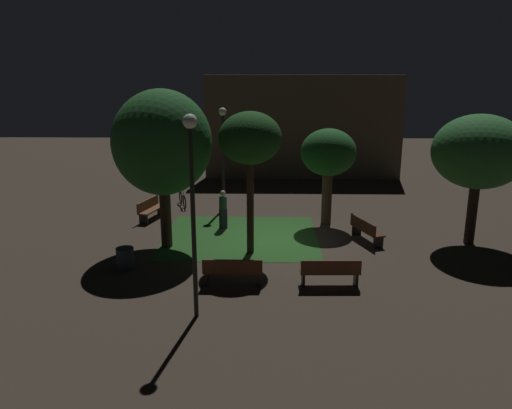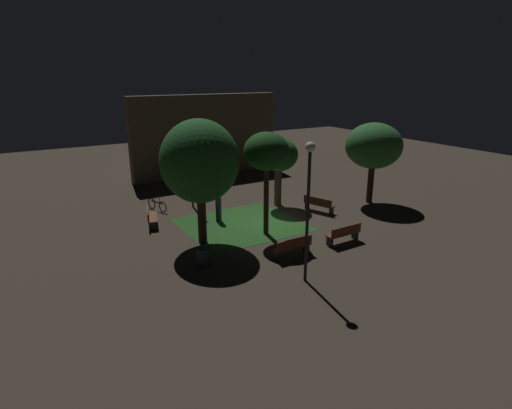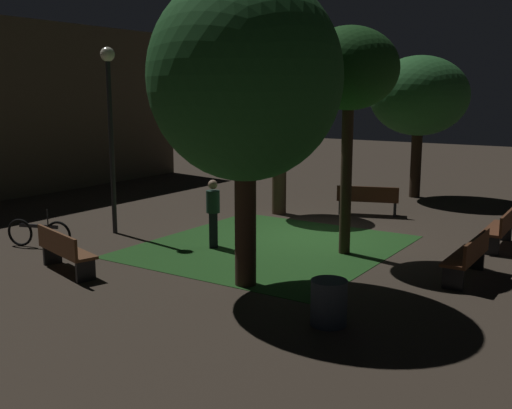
# 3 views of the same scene
# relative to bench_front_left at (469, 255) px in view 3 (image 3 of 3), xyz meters

# --- Properties ---
(ground_plane) EXTENTS (60.00, 60.00, 0.00)m
(ground_plane) POSITION_rel_bench_front_left_xyz_m (1.47, 4.25, -0.48)
(ground_plane) COLOR #3D3328
(grass_lawn) EXTENTS (5.94, 5.47, 0.01)m
(grass_lawn) POSITION_rel_bench_front_left_xyz_m (0.03, 4.59, -0.48)
(grass_lawn) COLOR #23511E
(grass_lawn) RESTS_ON ground
(bench_front_left) EXTENTS (1.80, 0.48, 0.88)m
(bench_front_left) POSITION_rel_bench_front_left_xyz_m (0.00, 0.00, 0.00)
(bench_front_left) COLOR #512D19
(bench_front_left) RESTS_ON ground
(bench_front_right) EXTENTS (1.81, 0.53, 0.88)m
(bench_front_right) POSITION_rel_bench_front_left_xyz_m (2.94, 0.00, 0.00)
(bench_front_right) COLOR brown
(bench_front_right) RESTS_ON ground
(bench_near_trees) EXTENTS (1.05, 1.86, 0.88)m
(bench_near_trees) POSITION_rel_bench_front_left_xyz_m (4.79, 4.13, 0.00)
(bench_near_trees) COLOR #422314
(bench_near_trees) RESTS_ON ground
(bench_corner) EXTENTS (0.96, 1.86, 0.88)m
(bench_corner) POSITION_rel_bench_front_left_xyz_m (-4.03, 6.94, 0.00)
(bench_corner) COLOR brown
(bench_corner) RESTS_ON ground
(tree_back_left) EXTENTS (3.52, 3.52, 5.72)m
(tree_back_left) POSITION_rel_bench_front_left_xyz_m (-2.67, 3.44, 3.36)
(tree_back_left) COLOR #38281C
(tree_back_left) RESTS_ON ground
(tree_tall_center) EXTENTS (2.29, 2.29, 4.03)m
(tree_tall_center) POSITION_rel_bench_front_left_xyz_m (3.57, 6.46, 2.50)
(tree_tall_center) COLOR #423021
(tree_tall_center) RESTS_ON ground
(tree_near_wall) EXTENTS (3.33, 3.33, 4.83)m
(tree_near_wall) POSITION_rel_bench_front_left_xyz_m (8.67, 4.01, 2.98)
(tree_near_wall) COLOR #2D2116
(tree_near_wall) RESTS_ON ground
(tree_left_canopy) EXTENTS (2.15, 2.15, 5.01)m
(tree_left_canopy) POSITION_rel_bench_front_left_xyz_m (0.45, 2.85, 3.57)
(tree_left_canopy) COLOR #38281C
(tree_left_canopy) RESTS_ON ground
(lamp_post_near_wall) EXTENTS (0.36, 0.36, 4.70)m
(lamp_post_near_wall) POSITION_rel_bench_front_left_xyz_m (-0.97, 8.71, 2.70)
(lamp_post_near_wall) COLOR black
(lamp_post_near_wall) RESTS_ON ground
(trash_bin) EXTENTS (0.58, 0.58, 0.73)m
(trash_bin) POSITION_rel_bench_front_left_xyz_m (-3.60, 1.23, -0.12)
(trash_bin) COLOR #2D3842
(trash_bin) RESTS_ON ground
(bicycle) EXTENTS (0.61, 1.60, 0.93)m
(bicycle) POSITION_rel_bench_front_left_xyz_m (-3.00, 9.09, -0.14)
(bicycle) COLOR black
(bicycle) RESTS_ON ground
(pedestrian) EXTENTS (0.34, 0.33, 1.61)m
(pedestrian) POSITION_rel_bench_front_left_xyz_m (-0.76, 5.66, 0.37)
(pedestrian) COLOR black
(pedestrian) RESTS_ON ground
(building_wall_backdrop) EXTENTS (11.63, 0.80, 6.08)m
(building_wall_backdrop) POSITION_rel_bench_front_left_xyz_m (3.20, 15.74, 2.56)
(building_wall_backdrop) COLOR brown
(building_wall_backdrop) RESTS_ON ground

